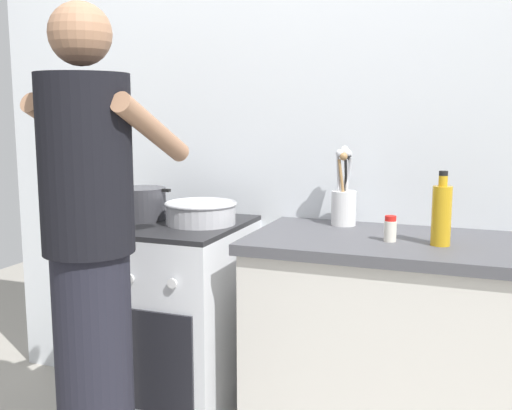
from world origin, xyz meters
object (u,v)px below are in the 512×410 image
spice_bottle (390,229)px  utensil_crock (344,200)px  mixing_bowl (201,212)px  pot (142,204)px  stove_range (171,326)px  oil_bottle (441,214)px  person (91,263)px

spice_bottle → utensil_crock: bearing=132.0°
mixing_bowl → spice_bottle: bearing=-4.9°
pot → spice_bottle: 1.06m
mixing_bowl → utensil_crock: 0.59m
stove_range → utensil_crock: (0.70, 0.20, 0.55)m
stove_range → mixing_bowl: 0.52m
pot → utensil_crock: utensil_crock is taller
pot → mixing_bowl: (0.28, -0.01, -0.02)m
stove_range → spice_bottle: size_ratio=9.71×
mixing_bowl → oil_bottle: 0.96m
stove_range → oil_bottle: 1.23m
oil_bottle → spice_bottle: bearing=179.2°
mixing_bowl → person: person is taller
mixing_bowl → pot: bearing=178.6°
pot → person: size_ratio=0.16×
mixing_bowl → utensil_crock: (0.56, 0.18, 0.05)m
utensil_crock → oil_bottle: size_ratio=1.24×
mixing_bowl → spice_bottle: size_ratio=3.22×
oil_bottle → person: person is taller
spice_bottle → mixing_bowl: bearing=175.1°
oil_bottle → person: 1.20m
oil_bottle → mixing_bowl: bearing=175.8°
mixing_bowl → utensil_crock: utensil_crock is taller
spice_bottle → stove_range: bearing=177.0°
spice_bottle → oil_bottle: 0.18m
stove_range → spice_bottle: 1.05m
stove_range → mixing_bowl: size_ratio=3.01×
utensil_crock → person: 1.03m
spice_bottle → pot: bearing=176.0°
spice_bottle → person: (-0.91, -0.51, -0.08)m
oil_bottle → person: bearing=-154.7°
utensil_crock → oil_bottle: (0.40, -0.25, 0.01)m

